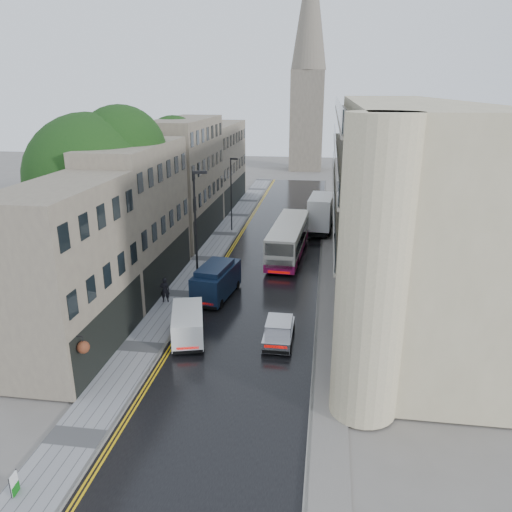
% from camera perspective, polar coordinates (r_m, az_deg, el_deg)
% --- Properties ---
extents(ground, '(200.00, 200.00, 0.00)m').
position_cam_1_polar(ground, '(21.58, -7.92, -25.70)').
color(ground, slate).
rests_on(ground, ground).
extents(road, '(9.00, 85.00, 0.02)m').
position_cam_1_polar(road, '(45.05, 1.58, -0.76)').
color(road, black).
rests_on(road, ground).
extents(left_sidewalk, '(2.70, 85.00, 0.12)m').
position_cam_1_polar(left_sidewalk, '(46.03, -5.67, -0.35)').
color(left_sidewalk, gray).
rests_on(left_sidewalk, ground).
extents(right_sidewalk, '(1.80, 85.00, 0.12)m').
position_cam_1_polar(right_sidewalk, '(44.78, 8.46, -1.02)').
color(right_sidewalk, slate).
rests_on(right_sidewalk, ground).
extents(old_shop_row, '(4.50, 56.00, 12.00)m').
position_cam_1_polar(old_shop_row, '(47.78, -9.43, 7.58)').
color(old_shop_row, gray).
rests_on(old_shop_row, ground).
extents(modern_block, '(8.00, 40.00, 14.00)m').
position_cam_1_polar(modern_block, '(41.84, 15.67, 6.96)').
color(modern_block, beige).
rests_on(modern_block, ground).
extents(church_spire, '(6.40, 6.40, 40.00)m').
position_cam_1_polar(church_spire, '(96.92, 6.05, 21.58)').
color(church_spire, gray).
rests_on(church_spire, ground).
extents(tree_near, '(10.56, 10.56, 13.89)m').
position_cam_1_polar(tree_near, '(39.61, -18.04, 6.02)').
color(tree_near, black).
rests_on(tree_near, ground).
extents(tree_far, '(9.24, 9.24, 12.46)m').
position_cam_1_polar(tree_far, '(51.40, -11.40, 8.50)').
color(tree_far, black).
rests_on(tree_far, ground).
extents(cream_bus, '(3.23, 11.67, 3.15)m').
position_cam_1_polar(cream_bus, '(43.61, 1.58, 0.77)').
color(cream_bus, silver).
rests_on(cream_bus, road).
extents(white_lorry, '(2.90, 7.94, 4.09)m').
position_cam_1_polar(white_lorry, '(53.12, 6.13, 4.49)').
color(white_lorry, white).
rests_on(white_lorry, road).
extents(silver_hatchback, '(1.70, 3.87, 1.45)m').
position_cam_1_polar(silver_hatchback, '(30.10, 0.87, -9.63)').
color(silver_hatchback, '#A09FA4').
rests_on(silver_hatchback, road).
extents(white_van, '(2.92, 4.68, 1.97)m').
position_cam_1_polar(white_van, '(30.31, -9.48, -9.14)').
color(white_van, white).
rests_on(white_van, road).
extents(navy_van, '(2.88, 5.61, 2.73)m').
position_cam_1_polar(navy_van, '(36.18, -7.06, -3.59)').
color(navy_van, '#0E1C34').
rests_on(navy_van, road).
extents(pedestrian, '(0.76, 0.58, 1.85)m').
position_cam_1_polar(pedestrian, '(36.99, -10.38, -3.82)').
color(pedestrian, black).
rests_on(pedestrian, left_sidewalk).
extents(lamp_post_near, '(1.06, 0.48, 9.20)m').
position_cam_1_polar(lamp_post_near, '(37.41, -6.89, 2.58)').
color(lamp_post_near, black).
rests_on(lamp_post_near, left_sidewalk).
extents(lamp_post_far, '(0.90, 0.42, 7.83)m').
position_cam_1_polar(lamp_post_far, '(54.17, -2.85, 6.99)').
color(lamp_post_far, black).
rests_on(lamp_post_far, left_sidewalk).
extents(estate_sign, '(0.12, 0.53, 0.88)m').
position_cam_1_polar(estate_sign, '(23.06, -25.92, -22.40)').
color(estate_sign, silver).
rests_on(estate_sign, left_sidewalk).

